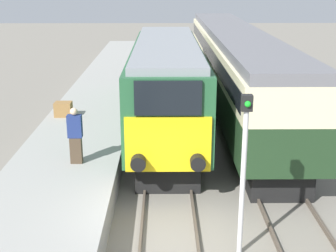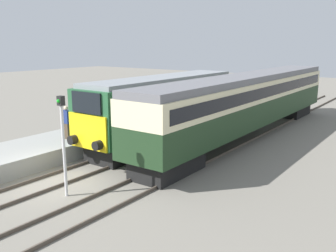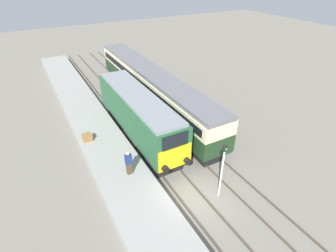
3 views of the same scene
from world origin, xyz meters
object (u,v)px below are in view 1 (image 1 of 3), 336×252
object	(u,v)px
luggage_crate	(63,109)
signal_post	(244,164)
passenger_carriage	(234,61)
person_on_platform	(75,136)
locomotive	(167,86)

from	to	relation	value
luggage_crate	signal_post	bearing A→B (deg)	-56.34
signal_post	passenger_carriage	bearing A→B (deg)	82.68
passenger_carriage	signal_post	distance (m)	13.35
person_on_platform	locomotive	bearing A→B (deg)	59.89
locomotive	luggage_crate	distance (m)	4.47
signal_post	luggage_crate	bearing A→B (deg)	123.66
locomotive	luggage_crate	xyz separation A→B (m)	(-4.33, 0.28, -1.06)
locomotive	passenger_carriage	world-z (taller)	locomotive
passenger_carriage	luggage_crate	distance (m)	8.88
locomotive	person_on_platform	size ratio (longest dim) A/B	6.98
person_on_platform	signal_post	size ratio (longest dim) A/B	0.45
passenger_carriage	signal_post	world-z (taller)	passenger_carriage
signal_post	luggage_crate	xyz separation A→B (m)	(-6.03, 9.06, -1.22)
person_on_platform	passenger_carriage	bearing A→B (deg)	56.33
passenger_carriage	person_on_platform	xyz separation A→B (m)	(-6.26, -9.39, -0.71)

